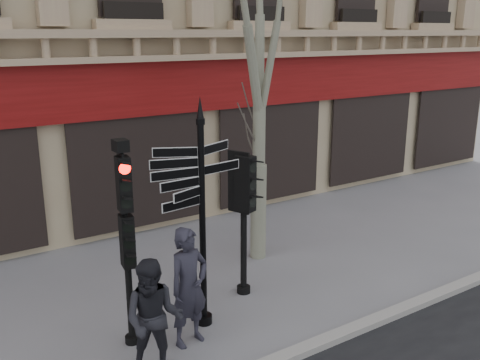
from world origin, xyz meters
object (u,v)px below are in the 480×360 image
object	(u,v)px
traffic_signal_main	(125,219)
traffic_signal_secondary	(244,199)
pedestrian_b	(154,320)
fingerpost	(201,177)
pedestrian_a	(189,287)

from	to	relation	value
traffic_signal_main	traffic_signal_secondary	size ratio (longest dim) A/B	1.23
traffic_signal_main	pedestrian_b	bearing A→B (deg)	-83.20
traffic_signal_main	fingerpost	bearing A→B (deg)	3.27
fingerpost	pedestrian_b	distance (m)	2.34
traffic_signal_main	pedestrian_a	bearing A→B (deg)	-23.53
pedestrian_b	pedestrian_a	bearing A→B (deg)	65.17
traffic_signal_secondary	fingerpost	bearing A→B (deg)	-176.40
traffic_signal_secondary	pedestrian_b	world-z (taller)	traffic_signal_secondary
pedestrian_a	traffic_signal_secondary	bearing A→B (deg)	18.86
traffic_signal_secondary	pedestrian_a	bearing A→B (deg)	-172.20
traffic_signal_main	pedestrian_a	distance (m)	1.48
pedestrian_b	fingerpost	bearing A→B (deg)	68.37
fingerpost	pedestrian_b	xyz separation A→B (m)	(-1.31, -0.87, -1.73)
fingerpost	traffic_signal_secondary	size ratio (longest dim) A/B	1.44
fingerpost	traffic_signal_main	xyz separation A→B (m)	(-1.28, 0.12, -0.51)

